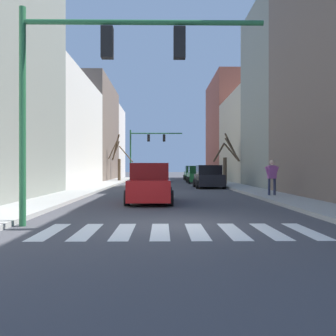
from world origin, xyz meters
TOP-DOWN VIEW (x-y plane):
  - ground_plane at (0.00, 0.00)m, footprint 240.00×240.00m
  - building_row_left at (-9.43, 23.43)m, footprint 6.00×59.32m
  - building_row_right at (9.43, 21.99)m, footprint 6.00×56.49m
  - crosswalk_stripes at (0.00, -1.23)m, footprint 6.75×2.60m
  - traffic_signal_near at (-2.22, -0.31)m, footprint 6.57×0.28m
  - traffic_signal_far at (-2.36, 35.60)m, footprint 6.21×0.28m
  - car_parked_left_far at (-1.81, 22.37)m, footprint 1.98×4.44m
  - car_parked_right_mid at (3.18, 19.24)m, footprint 2.18×4.37m
  - car_driving_away_lane at (3.18, 28.44)m, footprint 2.19×4.19m
  - car_parked_right_far at (-0.94, 6.58)m, footprint 2.01×4.50m
  - car_parked_left_mid at (3.29, 37.81)m, footprint 1.96×4.70m
  - car_parked_left_near at (-0.78, 32.30)m, footprint 2.09×4.60m
  - pedestrian_on_right_sidewalk at (5.23, 9.16)m, footprint 0.77×0.32m
  - street_tree_right_mid at (5.21, 23.23)m, footprint 2.20×2.37m
  - street_tree_left_far at (-5.20, 32.17)m, footprint 2.67×1.46m

SIDE VIEW (x-z plane):
  - ground_plane at x=0.00m, z-range 0.00..0.00m
  - crosswalk_stripes at x=0.00m, z-range 0.00..0.01m
  - car_parked_left_near at x=-0.78m, z-range -0.05..1.60m
  - car_driving_away_lane at x=3.18m, z-range -0.06..1.61m
  - car_parked_right_mid at x=3.18m, z-range -0.06..1.68m
  - car_parked_right_far at x=-0.94m, z-range -0.06..1.70m
  - car_parked_left_mid at x=3.29m, z-range -0.06..1.70m
  - car_parked_left_far at x=-1.81m, z-range -0.07..1.75m
  - pedestrian_on_right_sidewalk at x=5.23m, z-range 0.31..2.12m
  - street_tree_right_mid at x=5.21m, z-range -0.10..4.32m
  - street_tree_left_far at x=-5.20m, z-range -0.22..4.86m
  - traffic_signal_near at x=-2.22m, z-range 1.33..7.21m
  - traffic_signal_far at x=-2.36m, z-range 1.34..7.34m
  - building_row_left at x=-9.43m, z-range -1.36..12.53m
  - building_row_right at x=9.43m, z-range -0.58..13.19m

